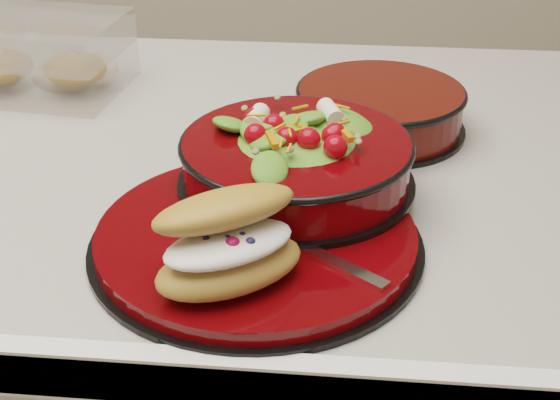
# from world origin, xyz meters

# --- Properties ---
(dinner_plate) EXTENTS (0.31, 0.31, 0.02)m
(dinner_plate) POSITION_xyz_m (0.04, -0.21, 0.91)
(dinner_plate) COLOR black
(dinner_plate) RESTS_ON island_counter
(salad_bowl) EXTENTS (0.24, 0.24, 0.10)m
(salad_bowl) POSITION_xyz_m (0.07, -0.12, 0.96)
(salad_bowl) COLOR black
(salad_bowl) RESTS_ON dinner_plate
(croissant) EXTENTS (0.14, 0.14, 0.08)m
(croissant) POSITION_xyz_m (0.03, -0.28, 0.96)
(croissant) COLOR #B47537
(croissant) RESTS_ON dinner_plate
(fork) EXTENTS (0.15, 0.12, 0.00)m
(fork) POSITION_xyz_m (0.08, -0.23, 0.92)
(fork) COLOR silver
(fork) RESTS_ON dinner_plate
(pastry_box) EXTENTS (0.24, 0.19, 0.09)m
(pastry_box) POSITION_xyz_m (-0.29, 0.15, 0.95)
(pastry_box) COLOR white
(pastry_box) RESTS_ON island_counter
(extra_bowl) EXTENTS (0.21, 0.21, 0.05)m
(extra_bowl) POSITION_xyz_m (0.16, 0.06, 0.93)
(extra_bowl) COLOR black
(extra_bowl) RESTS_ON island_counter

